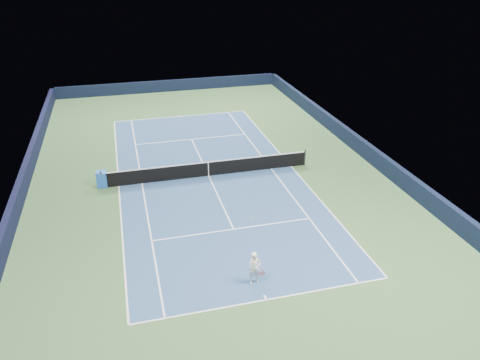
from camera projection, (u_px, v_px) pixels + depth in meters
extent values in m
plane|color=#365A31|center=(209.00, 176.00, 29.24)|extent=(40.00, 40.00, 0.00)
cube|color=black|center=(169.00, 86.00, 46.13)|extent=(22.00, 0.35, 1.10)
cube|color=black|center=(366.00, 150.00, 31.47)|extent=(0.35, 40.00, 1.10)
cube|color=black|center=(21.00, 189.00, 26.51)|extent=(0.35, 40.00, 1.10)
cube|color=navy|center=(209.00, 176.00, 29.24)|extent=(10.97, 23.77, 0.01)
cube|color=white|center=(181.00, 116.00, 39.51)|extent=(10.97, 0.08, 0.00)
cube|color=white|center=(267.00, 300.00, 18.95)|extent=(10.97, 0.08, 0.00)
cube|color=white|center=(291.00, 166.00, 30.49)|extent=(0.08, 23.77, 0.00)
cube|color=white|center=(119.00, 186.00, 27.98)|extent=(0.08, 23.77, 0.00)
cube|color=white|center=(271.00, 169.00, 30.17)|extent=(0.08, 23.77, 0.00)
cube|color=white|center=(142.00, 183.00, 28.29)|extent=(0.08, 23.77, 0.00)
cube|color=white|center=(192.00, 139.00, 34.77)|extent=(8.23, 0.08, 0.00)
cube|color=white|center=(234.00, 229.00, 23.70)|extent=(8.23, 0.08, 0.00)
cube|color=white|center=(209.00, 176.00, 29.23)|extent=(0.08, 12.80, 0.00)
cube|color=white|center=(181.00, 117.00, 39.38)|extent=(0.08, 0.30, 0.00)
cube|color=white|center=(265.00, 297.00, 19.08)|extent=(0.08, 0.30, 0.00)
cylinder|color=black|center=(102.00, 180.00, 27.53)|extent=(0.10, 0.10, 1.07)
cylinder|color=black|center=(305.00, 157.00, 30.46)|extent=(0.10, 0.10, 1.07)
cube|color=black|center=(208.00, 169.00, 29.03)|extent=(12.80, 0.03, 0.91)
cube|color=white|center=(208.00, 162.00, 28.81)|extent=(12.80, 0.04, 0.06)
cube|color=white|center=(208.00, 169.00, 29.03)|extent=(0.05, 0.04, 0.91)
cube|color=blue|center=(102.00, 179.00, 27.74)|extent=(0.64, 0.60, 0.97)
cube|color=white|center=(107.00, 179.00, 27.82)|extent=(0.05, 0.43, 0.43)
imported|color=white|center=(255.00, 268.00, 19.61)|extent=(0.56, 0.38, 1.51)
cylinder|color=pink|center=(262.00, 269.00, 19.67)|extent=(0.03, 0.03, 0.25)
cylinder|color=black|center=(262.00, 273.00, 19.78)|extent=(0.25, 0.02, 0.25)
cylinder|color=#CB8393|center=(262.00, 273.00, 19.78)|extent=(0.27, 0.02, 0.27)
sphere|color=#BFDA2E|center=(251.00, 218.00, 19.67)|extent=(0.07, 0.07, 0.07)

